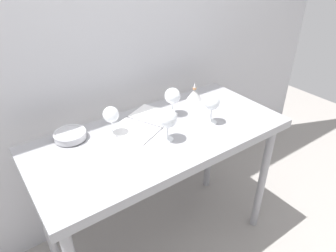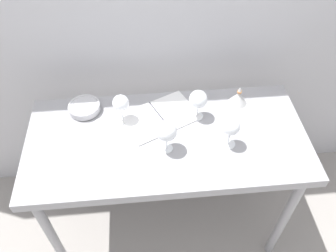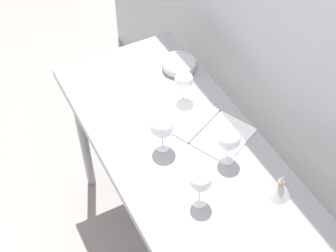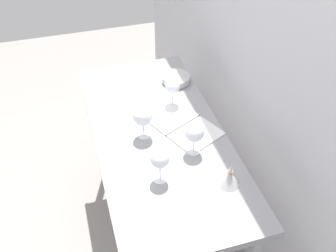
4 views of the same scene
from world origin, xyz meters
name	(u,v)px [view 4 (image 4 of 4)]	position (x,y,z in m)	size (l,w,h in m)	color
ground_plane	(162,235)	(0.00, 0.00, 0.00)	(6.00, 6.00, 0.00)	gray
back_wall	(260,51)	(0.00, 0.49, 1.30)	(3.80, 0.04, 2.60)	#B7B7BD
steel_counter	(159,149)	(0.00, -0.01, 0.79)	(1.40, 0.65, 0.90)	#95959A
wine_glass_far_left	(173,87)	(-0.22, 0.13, 1.02)	(0.08, 0.08, 0.16)	white
wine_glass_near_right	(160,160)	(0.29, -0.08, 1.02)	(0.08, 0.08, 0.17)	white
wine_glass_far_right	(194,133)	(0.17, 0.12, 1.02)	(0.09, 0.09, 0.17)	white
wine_glass_near_center	(143,117)	(-0.01, -0.08, 1.03)	(0.10, 0.10, 0.18)	white
open_notebook	(183,126)	(-0.02, 0.13, 0.90)	(0.44, 0.38, 0.01)	white
tasting_sheet_upper	(146,97)	(-0.32, 0.01, 0.90)	(0.20, 0.21, 0.00)	white
tasting_bowl	(176,79)	(-0.42, 0.22, 0.92)	(0.17, 0.17, 0.04)	#4C4C4C
decanter_funnel	(229,178)	(0.40, 0.20, 0.94)	(0.10, 0.10, 0.12)	#BBBBBB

